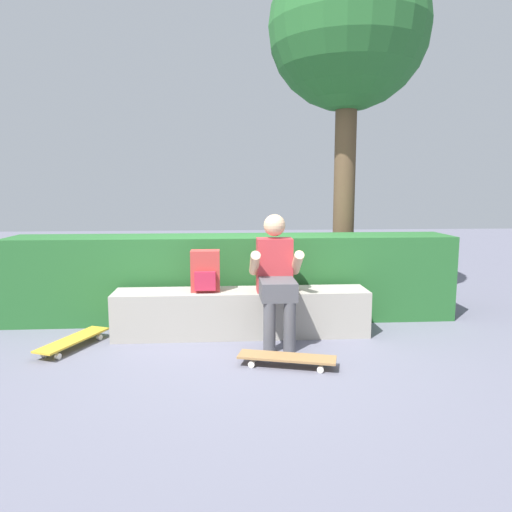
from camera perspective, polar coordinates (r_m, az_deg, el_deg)
The scene contains 8 objects.
ground_plane at distance 4.60m, azimuth -1.54°, elevation -10.38°, with size 24.00×24.00×0.00m, color slate.
bench_main at distance 4.82m, azimuth -1.70°, elevation -6.70°, with size 2.49×0.43×0.45m.
person_skater at distance 4.54m, azimuth 2.37°, elevation -2.13°, with size 0.49×0.62×1.20m.
skateboard_near_person at distance 4.04m, azimuth 3.66°, elevation -11.92°, with size 0.82×0.41×0.09m.
skateboard_beside_bench at distance 4.77m, azimuth -20.81°, elevation -9.29°, with size 0.50×0.81×0.09m.
backpack_on_bench at distance 4.72m, azimuth -6.01°, elevation -1.84°, with size 0.28×0.23×0.40m.
hedge_row at distance 5.39m, azimuth -2.68°, elevation -2.50°, with size 4.84×0.65×0.93m.
tree_behind_bench at distance 6.45m, azimuth 10.85°, elevation 24.47°, with size 1.93×1.93×4.30m.
Camera 1 is at (-0.18, -4.35, 1.46)m, focal length 33.86 mm.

